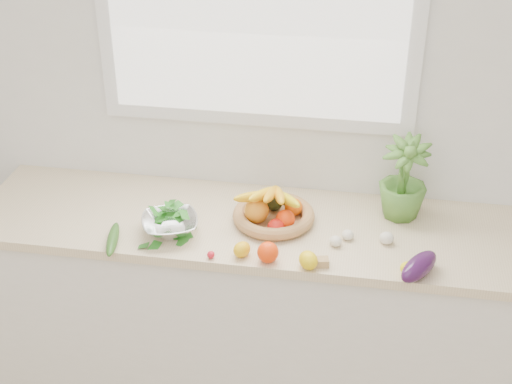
% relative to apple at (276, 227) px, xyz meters
% --- Properties ---
extents(back_wall, '(4.50, 0.02, 2.70)m').
position_rel_apple_xyz_m(back_wall, '(-0.14, 0.38, 0.41)').
color(back_wall, white).
rests_on(back_wall, ground).
extents(counter_cabinet, '(2.20, 0.58, 0.86)m').
position_rel_apple_xyz_m(counter_cabinet, '(-0.14, 0.08, -0.51)').
color(counter_cabinet, silver).
rests_on(counter_cabinet, ground).
extents(countertop, '(2.24, 0.62, 0.04)m').
position_rel_apple_xyz_m(countertop, '(-0.14, 0.08, -0.06)').
color(countertop, beige).
rests_on(countertop, counter_cabinet).
extents(orange_loose, '(0.10, 0.10, 0.08)m').
position_rel_apple_xyz_m(orange_loose, '(-0.00, -0.18, 0.01)').
color(orange_loose, '#FF3C08').
rests_on(orange_loose, countertop).
extents(lemon_a, '(0.10, 0.11, 0.07)m').
position_rel_apple_xyz_m(lemon_a, '(0.15, -0.20, -0.00)').
color(lemon_a, yellow).
rests_on(lemon_a, countertop).
extents(lemon_b, '(0.09, 0.09, 0.06)m').
position_rel_apple_xyz_m(lemon_b, '(-0.11, -0.16, -0.01)').
color(lemon_b, '#F4B20D').
rests_on(lemon_b, countertop).
extents(lemon_c, '(0.09, 0.09, 0.06)m').
position_rel_apple_xyz_m(lemon_c, '(0.51, -0.18, -0.01)').
color(lemon_c, yellow).
rests_on(lemon_c, countertop).
extents(apple, '(0.09, 0.09, 0.07)m').
position_rel_apple_xyz_m(apple, '(0.00, 0.00, 0.00)').
color(apple, red).
rests_on(apple, countertop).
extents(ginger, '(0.10, 0.06, 0.03)m').
position_rel_apple_xyz_m(ginger, '(0.17, -0.18, -0.02)').
color(ginger, tan).
rests_on(ginger, countertop).
extents(garlic_a, '(0.06, 0.06, 0.04)m').
position_rel_apple_xyz_m(garlic_a, '(0.24, -0.03, -0.01)').
color(garlic_a, silver).
rests_on(garlic_a, countertop).
extents(garlic_b, '(0.06, 0.06, 0.05)m').
position_rel_apple_xyz_m(garlic_b, '(0.43, 0.01, -0.01)').
color(garlic_b, beige).
rests_on(garlic_b, countertop).
extents(garlic_c, '(0.05, 0.05, 0.04)m').
position_rel_apple_xyz_m(garlic_c, '(0.28, 0.02, -0.02)').
color(garlic_c, white).
rests_on(garlic_c, countertop).
extents(eggplant, '(0.18, 0.22, 0.08)m').
position_rel_apple_xyz_m(eggplant, '(0.55, -0.18, 0.01)').
color(eggplant, '#32103B').
rests_on(eggplant, countertop).
extents(cucumber, '(0.09, 0.23, 0.04)m').
position_rel_apple_xyz_m(cucumber, '(-0.61, -0.17, -0.01)').
color(cucumber, '#265318').
rests_on(cucumber, countertop).
extents(radish, '(0.04, 0.04, 0.03)m').
position_rel_apple_xyz_m(radish, '(-0.22, -0.20, -0.02)').
color(radish, red).
rests_on(radish, countertop).
extents(potted_herb, '(0.21, 0.21, 0.35)m').
position_rel_apple_xyz_m(potted_herb, '(0.48, 0.23, 0.14)').
color(potted_herb, '#4C822F').
rests_on(potted_herb, countertop).
extents(fruit_basket, '(0.36, 0.36, 0.18)m').
position_rel_apple_xyz_m(fruit_basket, '(-0.03, 0.10, 0.01)').
color(fruit_basket, tan).
rests_on(fruit_basket, countertop).
extents(colander_with_spinach, '(0.28, 0.28, 0.12)m').
position_rel_apple_xyz_m(colander_with_spinach, '(-0.41, -0.06, 0.02)').
color(colander_with_spinach, white).
rests_on(colander_with_spinach, countertop).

